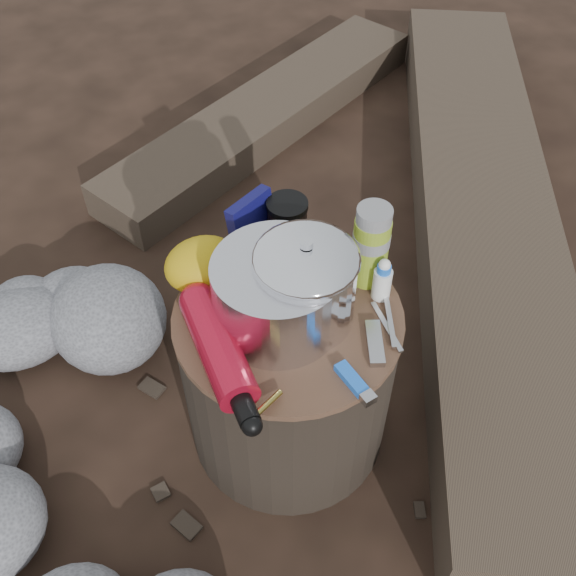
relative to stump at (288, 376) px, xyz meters
name	(u,v)px	position (x,y,z in m)	size (l,w,h in m)	color
ground	(288,425)	(0.00, 0.00, -0.20)	(60.00, 60.00, 0.00)	black
stump	(288,376)	(0.00, 0.00, 0.00)	(0.44, 0.44, 0.40)	black
rock_ring	(87,436)	(-0.43, 0.10, -0.09)	(0.50, 1.08, 0.21)	slate
log_main	(482,213)	(0.77, 0.35, -0.11)	(0.35, 2.10, 0.18)	#3A2F24
log_small	(266,115)	(0.43, 1.10, -0.14)	(0.25, 1.37, 0.11)	#3A2F24
foil_windscreen	(278,294)	(-0.02, 0.00, 0.27)	(0.24, 0.24, 0.14)	silver
camping_pot	(305,283)	(0.03, -0.01, 0.29)	(0.18, 0.18, 0.18)	white
fuel_bottle	(218,348)	(-0.15, -0.04, 0.24)	(0.07, 0.30, 0.07)	#A70D24
thermos	(371,245)	(0.18, 0.02, 0.29)	(0.07, 0.07, 0.17)	#8BA926
travel_mug	(287,226)	(0.08, 0.17, 0.26)	(0.08, 0.08, 0.12)	black
stuff_sack	(202,265)	(-0.11, 0.15, 0.25)	(0.15, 0.12, 0.10)	#C59C0E
food_pouch	(252,227)	(0.01, 0.19, 0.27)	(0.11, 0.02, 0.14)	#0D0C49
lighter	(352,379)	(0.04, -0.18, 0.21)	(0.02, 0.09, 0.02)	blue
multitool	(375,343)	(0.11, -0.13, 0.21)	(0.03, 0.10, 0.01)	#AFAFB4
pot_grabber	(387,326)	(0.15, -0.10, 0.21)	(0.03, 0.12, 0.01)	#AFAFB4
squeeze_bottle	(382,281)	(0.18, -0.03, 0.24)	(0.04, 0.04, 0.09)	white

